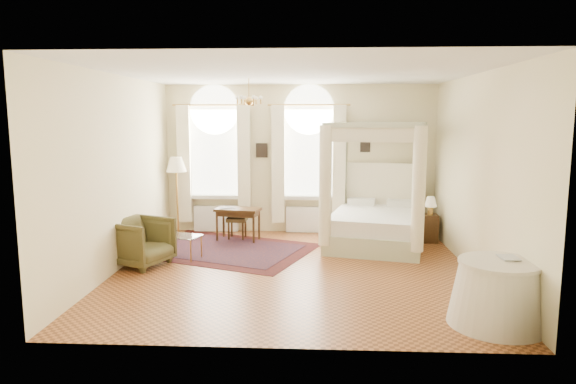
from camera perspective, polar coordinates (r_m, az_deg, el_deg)
name	(u,v)px	position (r m, az deg, el deg)	size (l,w,h in m)	color
ground	(294,270)	(8.86, 0.69, -8.67)	(6.00, 6.00, 0.00)	#A45E2F
room_walls	(294,154)	(8.50, 0.71, 4.21)	(6.00, 6.00, 6.00)	#FFECC2
window_left	(215,167)	(11.61, -8.13, 2.80)	(1.62, 0.27, 3.29)	white
window_right	(309,167)	(11.39, 2.30, 2.78)	(1.62, 0.27, 3.29)	white
chandelier	(249,100)	(9.75, -4.36, 10.17)	(0.51, 0.45, 0.50)	#B0833A
wall_pictures	(304,149)	(11.46, 1.75, 4.83)	(2.54, 0.03, 0.39)	black
canopy_bed	(376,218)	(10.51, 9.79, -2.90)	(2.33, 2.64, 2.49)	#B6BD99
nightstand	(427,228)	(11.13, 15.22, -3.89)	(0.41, 0.37, 0.58)	#3B2310
nightstand_lamp	(431,203)	(10.99, 15.57, -1.18)	(0.26, 0.26, 0.38)	#B0833A
writing_desk	(238,213)	(10.84, -5.58, -2.34)	(1.00, 0.66, 0.69)	#3B2310
laptop	(228,207)	(10.88, -6.73, -1.71)	(0.32, 0.20, 0.03)	black
stool	(237,221)	(11.04, -5.68, -3.20)	(0.43, 0.43, 0.47)	#41341C
armchair	(141,242)	(9.39, -16.04, -5.36)	(0.90, 0.93, 0.84)	#443D1D
coffee_table	(183,238)	(9.67, -11.58, -5.00)	(0.74, 0.63, 0.43)	silver
floor_lamp	(176,168)	(11.53, -12.30, 2.57)	(0.44, 0.44, 1.72)	#B0833A
oriental_rug	(223,249)	(10.26, -7.20, -6.32)	(3.92, 3.38, 0.01)	#461110
side_table	(498,294)	(7.04, 22.26, -10.40)	(1.21, 1.21, 0.82)	silver
book	(500,258)	(7.03, 22.51, -6.78)	(0.21, 0.29, 0.03)	black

